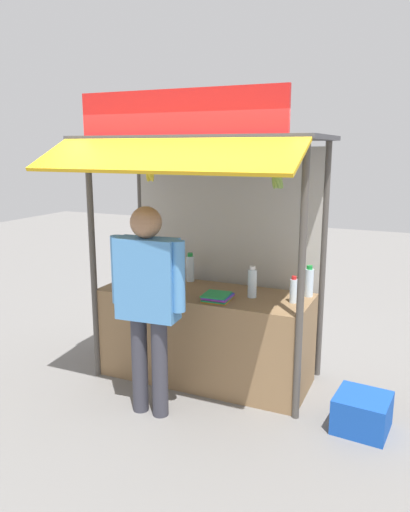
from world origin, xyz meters
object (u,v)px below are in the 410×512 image
object	(u,v)px
banana_bunch_inner_right	(278,178)
vendor_person	(148,293)
water_bottle_front_right	(309,282)
plastic_crate	(362,413)
banana_bunch_rightmost	(150,174)
water_bottle_rear_center	(294,290)
magazine_stack_right	(217,297)
water_bottle_back_right	(190,268)
water_bottle_back_left	(135,263)
water_bottle_center	(252,283)
magazine_stack_mid_left	(156,288)

from	to	relation	value
banana_bunch_inner_right	vendor_person	xyz separation A→B (m)	(-0.97, -0.32, -0.93)
water_bottle_front_right	plastic_crate	size ratio (longest dim) A/B	0.71
banana_bunch_rightmost	plastic_crate	bearing A→B (deg)	4.36
water_bottle_rear_center	magazine_stack_right	bearing A→B (deg)	-161.61
water_bottle_back_right	water_bottle_back_left	size ratio (longest dim) A/B	0.99
water_bottle_front_right	water_bottle_center	world-z (taller)	water_bottle_center
banana_bunch_inner_right	plastic_crate	xyz separation A→B (m)	(0.72, 0.14, -1.86)
plastic_crate	water_bottle_front_right	bearing A→B (deg)	135.08
magazine_stack_right	plastic_crate	world-z (taller)	magazine_stack_right
banana_bunch_inner_right	water_bottle_center	bearing A→B (deg)	125.06
water_bottle_back_right	magazine_stack_mid_left	xyz separation A→B (m)	(-0.16, -0.43, -0.12)
water_bottle_rear_center	magazine_stack_right	xyz separation A→B (m)	(-0.64, -0.21, -0.08)
water_bottle_front_right	plastic_crate	distance (m)	1.21
magazine_stack_mid_left	water_bottle_back_left	bearing A→B (deg)	141.28
water_bottle_center	magazine_stack_mid_left	bearing A→B (deg)	-170.65
water_bottle_back_left	plastic_crate	world-z (taller)	water_bottle_back_left
water_bottle_front_right	magazine_stack_right	xyz separation A→B (m)	(-0.72, -0.46, -0.11)
water_bottle_center	water_bottle_back_left	distance (m)	1.41
magazine_stack_right	plastic_crate	bearing A→B (deg)	-6.04
vendor_person	water_bottle_front_right	bearing A→B (deg)	40.05
water_bottle_rear_center	water_bottle_back_left	distance (m)	1.80
water_bottle_center	water_bottle_back_left	world-z (taller)	water_bottle_back_left
water_bottle_front_right	banana_bunch_inner_right	world-z (taller)	banana_bunch_inner_right
water_bottle_front_right	water_bottle_back_right	size ratio (longest dim) A/B	0.99
water_bottle_back_right	vendor_person	world-z (taller)	vendor_person
water_bottle_rear_center	magazine_stack_right	world-z (taller)	water_bottle_rear_center
magazine_stack_right	banana_bunch_rightmost	bearing A→B (deg)	-151.09
banana_bunch_inner_right	vendor_person	size ratio (longest dim) A/B	0.16
water_bottle_front_right	water_bottle_back_right	distance (m)	1.23
vendor_person	plastic_crate	world-z (taller)	vendor_person
water_bottle_back_right	magazine_stack_mid_left	distance (m)	0.47
water_bottle_back_right	magazine_stack_right	size ratio (longest dim) A/B	1.06
plastic_crate	banana_bunch_inner_right	bearing A→B (deg)	-168.76
banana_bunch_inner_right	banana_bunch_rightmost	distance (m)	1.11
magazine_stack_right	vendor_person	world-z (taller)	vendor_person
water_bottle_back_left	plastic_crate	xyz separation A→B (m)	(2.46, -0.58, -0.87)
water_bottle_back_right	magazine_stack_right	xyz separation A→B (m)	(0.51, -0.49, -0.11)
magazine_stack_mid_left	magazine_stack_right	size ratio (longest dim) A/B	0.99
plastic_crate	vendor_person	bearing A→B (deg)	-164.60
water_bottle_front_right	water_bottle_rear_center	size ratio (longest dim) A/B	1.21
magazine_stack_mid_left	vendor_person	distance (m)	0.75
water_bottle_center	banana_bunch_inner_right	xyz separation A→B (m)	(0.35, -0.50, 0.98)
water_bottle_front_right	banana_bunch_rightmost	size ratio (longest dim) A/B	1.15
water_bottle_back_right	banana_bunch_inner_right	bearing A→B (deg)	-34.82
water_bottle_rear_center	plastic_crate	distance (m)	1.14
water_bottle_rear_center	banana_bunch_inner_right	distance (m)	1.12
water_bottle_back_right	magazine_stack_mid_left	size ratio (longest dim) A/B	1.07
magazine_stack_right	banana_bunch_inner_right	size ratio (longest dim) A/B	1.01
water_bottle_center	water_bottle_back_left	bearing A→B (deg)	170.89
water_bottle_back_left	magazine_stack_right	world-z (taller)	water_bottle_back_left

